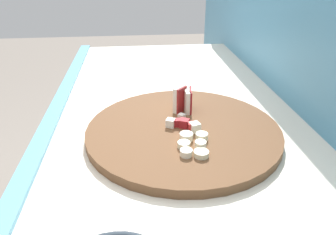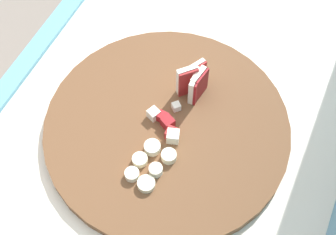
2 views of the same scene
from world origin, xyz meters
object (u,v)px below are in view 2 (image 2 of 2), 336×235
object	(u,v)px
apple_wedge_fan	(194,82)
apple_dice_pile	(167,125)
cutting_board	(167,128)
banana_slice_rows	(150,164)

from	to	relation	value
apple_wedge_fan	apple_dice_pile	world-z (taller)	apple_wedge_fan
cutting_board	banana_slice_rows	world-z (taller)	banana_slice_rows
apple_wedge_fan	apple_dice_pile	distance (m)	0.09
banana_slice_rows	apple_dice_pile	bearing A→B (deg)	-176.45
apple_dice_pile	banana_slice_rows	world-z (taller)	apple_dice_pile
banana_slice_rows	apple_wedge_fan	bearing A→B (deg)	177.86
apple_wedge_fan	cutting_board	bearing A→B (deg)	-9.36
cutting_board	banana_slice_rows	bearing A→B (deg)	5.42
apple_dice_pile	banana_slice_rows	size ratio (longest dim) A/B	0.90
cutting_board	apple_dice_pile	size ratio (longest dim) A/B	5.26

